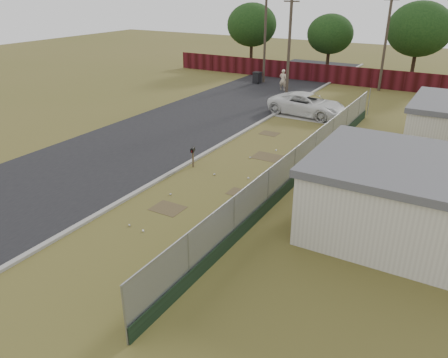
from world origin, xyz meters
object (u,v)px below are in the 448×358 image
Objects in this scene: pickup_truck at (308,104)px; trash_bin at (257,78)px; pedestrian at (283,80)px; fire_hydrant at (212,241)px; mailbox at (193,151)px.

pickup_truck reaches higher than trash_bin.
pedestrian reaches higher than pickup_truck.
fire_hydrant is 0.84× the size of trash_bin.
trash_bin is at bearing -28.54° from pedestrian.
fire_hydrant is 0.49× the size of pedestrian.
trash_bin is (-6.78, 21.57, -0.32)m from mailbox.
pedestrian reaches higher than mailbox.
pedestrian is (-5.01, 6.99, 0.15)m from pickup_truck.
pickup_truck is at bearing 100.32° from fire_hydrant.
pickup_truck is 3.03× the size of pedestrian.
fire_hydrant is 27.83m from pedestrian.
pedestrian is 1.71× the size of trash_bin.
fire_hydrant is at bearing -163.99° from pickup_truck.
pickup_truck reaches higher than mailbox.
pickup_truck is (1.69, 12.97, -0.08)m from mailbox.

